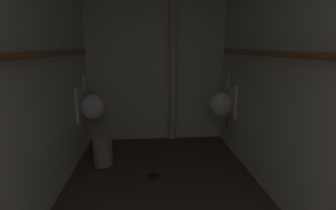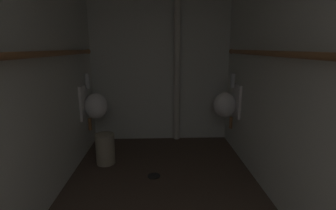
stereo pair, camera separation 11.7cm
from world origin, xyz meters
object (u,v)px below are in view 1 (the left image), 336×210
Objects in this scene: urinal_left_mid at (91,106)px; waste_bin at (103,150)px; floor_drain at (153,176)px; urinal_right_mid at (222,103)px; standpipe_back_wall at (173,60)px.

urinal_left_mid is 0.60m from waste_bin.
waste_bin reaches higher than floor_drain.
standpipe_back_wall is (-0.63, 0.43, 0.56)m from urinal_right_mid.
standpipe_back_wall is 17.10× the size of floor_drain.
waste_bin is (-0.93, -0.75, -1.03)m from standpipe_back_wall.
urinal_right_mid is at bearing 11.45° from waste_bin.
urinal_left_mid is 0.32× the size of standpipe_back_wall.
urinal_left_mid and urinal_right_mid have the same top height.
standpipe_back_wall reaches higher than floor_drain.
urinal_left_mid is 5.39× the size of floor_drain.
waste_bin is (-1.56, -0.32, -0.48)m from urinal_right_mid.
waste_bin is at bearing -60.66° from urinal_left_mid.
standpipe_back_wall reaches higher than urinal_right_mid.
urinal_left_mid is 1.73m from urinal_right_mid.
floor_drain is at bearing -145.63° from urinal_right_mid.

